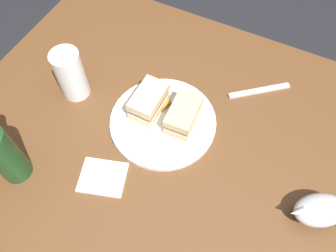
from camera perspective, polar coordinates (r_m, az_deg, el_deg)
name	(u,v)px	position (r m, az deg, el deg)	size (l,w,h in m)	color
ground_plane	(171,218)	(1.53, 0.52, -15.35)	(6.00, 6.00, 0.00)	black
dining_table	(172,189)	(1.19, 0.65, -10.72)	(1.18, 0.93, 0.71)	brown
plate	(163,122)	(0.89, -0.86, 0.73)	(0.28, 0.28, 0.01)	white
sandwich_half_left	(183,115)	(0.86, 2.62, 1.95)	(0.07, 0.12, 0.06)	#CCB284
sandwich_half_right	(149,102)	(0.88, -3.29, 4.17)	(0.07, 0.11, 0.07)	beige
potato_wedge_front	(157,98)	(0.91, -1.96, 4.80)	(0.04, 0.02, 0.02)	gold
potato_wedge_middle	(178,110)	(0.89, 1.77, 2.82)	(0.05, 0.02, 0.02)	#B77F33
potato_wedge_back	(164,105)	(0.90, -0.72, 3.61)	(0.04, 0.02, 0.02)	#AD702D
pint_glass	(71,76)	(0.94, -16.12, 8.12)	(0.08, 0.08, 0.15)	white
gravy_boat	(319,210)	(0.83, 24.37, -12.92)	(0.14, 0.13, 0.06)	#B7B7BC
cider_bottle	(0,151)	(0.82, -26.72, -3.86)	(0.07, 0.07, 0.27)	#19421E
napkin	(103,177)	(0.84, -11.04, -8.57)	(0.11, 0.09, 0.01)	white
fork	(259,91)	(0.99, 15.27, 5.83)	(0.18, 0.02, 0.01)	silver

